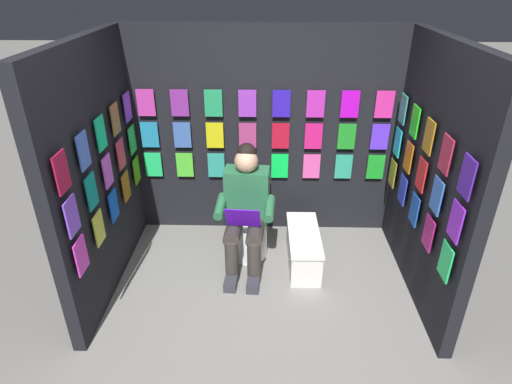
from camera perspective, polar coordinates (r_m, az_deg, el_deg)
ground_plane at (r=3.40m, az=0.62°, el=-20.83°), size 30.00×30.00×0.00m
display_wall_back at (r=4.33m, az=1.09°, el=7.64°), size 2.71×0.14×2.11m
display_wall_left at (r=3.71m, az=22.29°, el=1.89°), size 0.14×1.77×2.11m
display_wall_right at (r=3.73m, az=-20.30°, el=2.39°), size 0.14×1.77×2.11m
toilet at (r=4.21m, az=-1.02°, el=-4.00°), size 0.42×0.56×0.77m
person_reading at (r=3.88m, az=-1.38°, el=-2.33°), size 0.54×0.70×1.19m
comic_longbox_near at (r=4.14m, az=6.31°, el=-7.41°), size 0.30×0.78×0.34m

